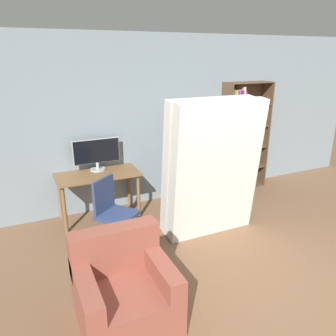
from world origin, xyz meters
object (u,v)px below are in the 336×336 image
Objects in this scene: office_chair at (114,219)px; mattress_near at (216,171)px; bookshelf at (238,139)px; monitor at (97,153)px; armchair at (124,290)px; mattress_far at (206,165)px.

office_chair is 1.47m from mattress_near.
office_chair is 0.48× the size of mattress_near.
bookshelf reaches higher than mattress_near.
office_chair is (-0.04, -0.96, -0.64)m from monitor.
mattress_near is at bearing 31.49° from armchair.
bookshelf reaches higher than monitor.
bookshelf is (2.60, 0.95, 0.59)m from office_chair.
office_chair is at bearing 176.36° from mattress_far.
mattress_far is at bearing -141.08° from bookshelf.
monitor is 2.56m from bookshelf.
monitor is at bearing 87.82° from office_chair.
bookshelf is 1.82m from mattress_near.
mattress_far reaches higher than office_chair.
armchair is at bearing -148.51° from mattress_near.
bookshelf is (2.56, -0.00, -0.05)m from monitor.
monitor is at bearing 140.82° from mattress_far.
mattress_far is at bearing 37.57° from armchair.
office_chair is at bearing -92.18° from monitor.
mattress_far reaches higher than armchair.
monitor is 1.65m from mattress_far.
monitor reaches higher than office_chair.
armchair is (-1.60, -1.23, -0.62)m from mattress_far.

